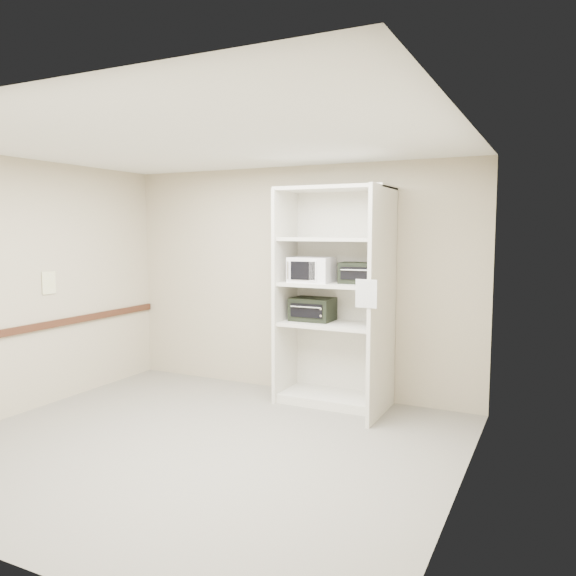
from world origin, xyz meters
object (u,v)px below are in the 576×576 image
at_px(shelving_unit, 338,304).
at_px(toaster_oven_upper, 359,273).
at_px(microwave, 312,270).
at_px(toaster_oven_lower, 313,309).

height_order(shelving_unit, toaster_oven_upper, shelving_unit).
relative_size(shelving_unit, toaster_oven_upper, 6.13).
bearing_deg(microwave, toaster_oven_upper, 10.74).
height_order(microwave, toaster_oven_lower, microwave).
height_order(toaster_oven_upper, toaster_oven_lower, toaster_oven_upper).
xyz_separation_m(microwave, toaster_oven_upper, (0.51, 0.11, -0.03)).
relative_size(shelving_unit, microwave, 5.21).
relative_size(microwave, toaster_oven_lower, 0.99).
xyz_separation_m(shelving_unit, toaster_oven_lower, (-0.33, 0.05, -0.08)).
height_order(microwave, toaster_oven_upper, microwave).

